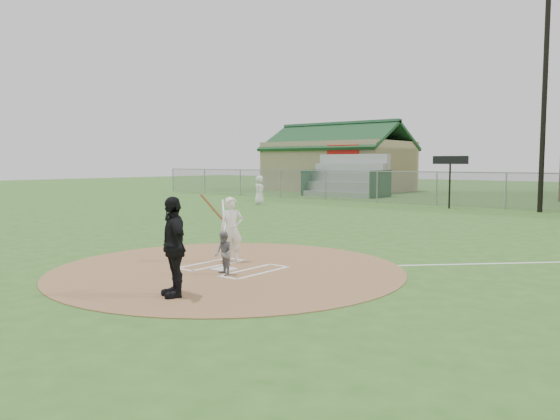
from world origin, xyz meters
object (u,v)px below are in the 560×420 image
Objects in this scene: catcher at (224,253)px; ondeck_player at (259,190)px; batter_at_plate at (231,229)px; home_plate at (224,269)px; umpire at (173,246)px.

ondeck_player reaches higher than catcher.
catcher is 1.66m from batter_at_plate.
catcher is at bearing -45.24° from home_plate.
catcher is 2.15m from umpire.
ondeck_player reaches higher than home_plate.
umpire is at bearing -63.56° from batter_at_plate.
ondeck_player is 0.99× the size of batter_at_plate.
home_plate is 0.49× the size of catcher.
home_plate is 0.27× the size of ondeck_player.
ondeck_player is (-13.00, 16.27, 0.37)m from catcher.
home_plate is 2.79m from umpire.
catcher is at bearing -52.35° from batter_at_plate.
batter_at_plate reaches higher than home_plate.
ondeck_player is at bearing 128.46° from home_plate.
catcher is at bearing 133.90° from umpire.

